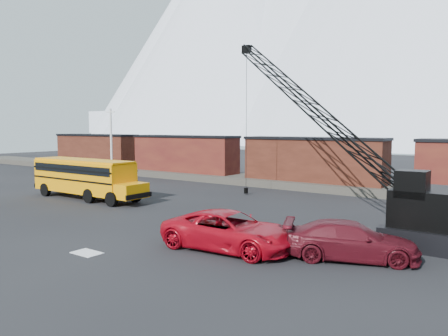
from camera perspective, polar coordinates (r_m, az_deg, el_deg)
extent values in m
plane|color=black|center=(24.29, -10.56, -8.51)|extent=(160.00, 160.00, 0.00)
cone|color=white|center=(346.72, 0.19, 17.13)|extent=(240.00, 240.00, 160.00)
cone|color=white|center=(424.95, -5.64, 13.59)|extent=(220.00, 220.00, 140.00)
cube|color=#49443C|center=(42.26, 11.52, -2.16)|extent=(120.00, 5.00, 0.70)
cube|color=#512317|center=(62.32, -16.38, 2.27)|extent=(13.50, 2.90, 4.00)
cube|color=black|center=(62.26, -16.42, 4.16)|extent=(13.70, 3.10, 0.25)
cube|color=black|center=(65.78, -18.59, 0.88)|extent=(2.20, 2.40, 0.60)
cube|color=black|center=(59.18, -13.83, 0.53)|extent=(2.20, 2.40, 0.60)
cube|color=#431313|center=(50.68, -5.17, 1.82)|extent=(13.50, 2.90, 4.00)
cube|color=black|center=(50.60, -5.19, 4.14)|extent=(13.70, 3.10, 0.25)
cube|color=black|center=(53.65, -8.55, 0.15)|extent=(2.20, 2.40, 0.60)
cube|color=black|center=(48.19, -1.37, -0.37)|extent=(2.20, 2.40, 0.60)
cube|color=#512317|center=(42.02, 11.58, 1.02)|extent=(13.50, 2.90, 4.00)
cube|color=black|center=(41.92, 11.63, 3.81)|extent=(13.70, 3.10, 0.25)
cube|color=black|center=(44.05, 6.55, -0.94)|extent=(2.20, 2.40, 0.60)
cube|color=black|center=(40.66, 16.94, -1.65)|extent=(2.20, 2.40, 0.60)
cylinder|color=silver|center=(53.54, -14.51, 3.25)|extent=(0.24, 0.24, 8.00)
cube|color=silver|center=(53.54, -14.60, 7.10)|extent=(1.40, 0.12, 0.12)
cube|color=silver|center=(21.42, -17.48, -10.52)|extent=(1.40, 0.90, 0.02)
cube|color=orange|center=(37.26, -17.90, -1.06)|extent=(10.00, 2.50, 2.50)
cube|color=orange|center=(33.03, -12.07, -2.93)|extent=(1.60, 2.30, 1.10)
cube|color=orange|center=(37.14, -17.96, 0.93)|extent=(10.00, 2.30, 0.18)
cube|color=black|center=(36.46, -19.52, -0.14)|extent=(9.60, 0.05, 0.65)
cube|color=black|center=(37.95, -16.40, 0.16)|extent=(9.60, 0.05, 0.65)
cube|color=black|center=(32.46, -11.05, -3.59)|extent=(0.15, 2.45, 0.35)
cube|color=black|center=(41.52, -22.01, -1.95)|extent=(0.15, 2.50, 0.35)
cylinder|color=black|center=(39.73, -22.27, -2.63)|extent=(1.10, 0.35, 1.10)
cylinder|color=black|center=(40.98, -19.55, -2.31)|extent=(1.10, 0.35, 1.10)
cylinder|color=black|center=(34.99, -17.21, -3.50)|extent=(1.10, 0.35, 1.10)
cylinder|color=black|center=(36.40, -14.32, -3.10)|extent=(1.10, 0.35, 1.10)
cylinder|color=black|center=(32.97, -14.47, -3.96)|extent=(1.10, 0.35, 1.10)
cylinder|color=black|center=(34.47, -11.54, -3.50)|extent=(1.10, 0.35, 1.10)
imported|color=#A90816|center=(20.82, 0.73, -8.18)|extent=(6.74, 3.51, 1.81)
imported|color=#4E0E17|center=(20.11, 16.21, -9.09)|extent=(6.21, 4.38, 1.67)
cube|color=black|center=(22.32, 26.45, -8.90)|extent=(5.50, 1.00, 1.00)
cube|color=black|center=(23.59, 27.22, -4.71)|extent=(4.80, 3.60, 1.80)
cube|color=black|center=(22.49, 23.37, -1.93)|extent=(1.40, 1.20, 1.30)
cube|color=black|center=(21.96, 23.06, -2.09)|extent=(1.20, 0.06, 0.90)
cube|color=black|center=(37.88, 2.98, 15.25)|extent=(0.70, 0.50, 0.60)
cylinder|color=black|center=(37.31, 2.93, 5.90)|extent=(0.04, 0.04, 12.01)
cube|color=black|center=(37.70, 2.89, -2.96)|extent=(0.25, 0.25, 0.50)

